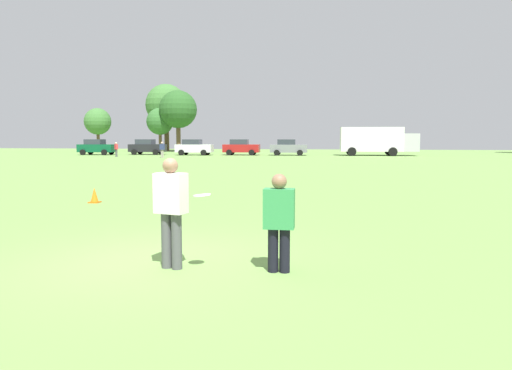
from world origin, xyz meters
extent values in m
plane|color=#6B9347|center=(0.00, 0.00, 0.00)|extent=(148.92, 148.92, 0.00)
cylinder|color=#4C4C51|center=(0.35, -0.35, 0.45)|extent=(0.17, 0.17, 0.89)
cylinder|color=#4C4C51|center=(0.53, -0.39, 0.45)|extent=(0.17, 0.17, 0.89)
cube|color=silver|center=(0.44, -0.37, 1.21)|extent=(0.54, 0.39, 0.63)
sphere|color=#8C664C|center=(0.44, -0.37, 1.64)|extent=(0.24, 0.24, 0.24)
cylinder|color=black|center=(2.24, -0.33, 0.34)|extent=(0.16, 0.16, 0.69)
cylinder|color=black|center=(2.06, -0.33, 0.34)|extent=(0.16, 0.16, 0.69)
cube|color=#338C4C|center=(2.15, -0.33, 0.99)|extent=(0.47, 0.27, 0.61)
sphere|color=#8C664C|center=(2.15, -0.33, 1.41)|extent=(0.23, 0.23, 0.23)
cylinder|color=white|center=(1.01, -0.60, 1.21)|extent=(0.27, 0.27, 0.06)
cube|color=#D8590C|center=(-4.46, 6.69, 0.01)|extent=(0.32, 0.32, 0.03)
cone|color=orange|center=(-4.46, 6.69, 0.26)|extent=(0.24, 0.24, 0.45)
cube|color=#0C4C2D|center=(-23.93, 45.59, 0.78)|extent=(4.25, 1.92, 0.90)
cube|color=#2D333D|center=(-24.18, 45.58, 1.50)|extent=(2.05, 1.70, 0.64)
cylinder|color=black|center=(-22.65, 46.62, 0.33)|extent=(0.67, 0.24, 0.66)
cylinder|color=black|center=(-22.60, 44.63, 0.33)|extent=(0.67, 0.24, 0.66)
cylinder|color=black|center=(-25.26, 46.55, 0.33)|extent=(0.67, 0.24, 0.66)
cylinder|color=black|center=(-25.20, 44.55, 0.33)|extent=(0.67, 0.24, 0.66)
cube|color=black|center=(-18.34, 47.20, 0.78)|extent=(4.25, 1.92, 0.90)
cube|color=#2D333D|center=(-18.59, 47.19, 1.50)|extent=(2.05, 1.70, 0.64)
cylinder|color=black|center=(-17.07, 48.23, 0.33)|extent=(0.67, 0.24, 0.66)
cylinder|color=black|center=(-17.01, 46.24, 0.33)|extent=(0.67, 0.24, 0.66)
cylinder|color=black|center=(-19.67, 48.16, 0.33)|extent=(0.67, 0.24, 0.66)
cylinder|color=black|center=(-19.62, 46.16, 0.33)|extent=(0.67, 0.24, 0.66)
cube|color=silver|center=(-12.36, 46.39, 0.78)|extent=(4.25, 1.92, 0.90)
cube|color=#2D333D|center=(-12.61, 46.39, 1.50)|extent=(2.05, 1.70, 0.64)
cylinder|color=black|center=(-11.09, 47.43, 0.33)|extent=(0.67, 0.24, 0.66)
cylinder|color=black|center=(-11.03, 45.43, 0.33)|extent=(0.67, 0.24, 0.66)
cylinder|color=black|center=(-13.69, 47.35, 0.33)|extent=(0.67, 0.24, 0.66)
cylinder|color=black|center=(-13.63, 45.36, 0.33)|extent=(0.67, 0.24, 0.66)
cube|color=maroon|center=(-7.00, 47.39, 0.78)|extent=(4.25, 1.92, 0.90)
cube|color=#2D333D|center=(-7.25, 47.39, 1.50)|extent=(2.05, 1.70, 0.64)
cylinder|color=black|center=(-5.73, 48.43, 0.33)|extent=(0.67, 0.24, 0.66)
cylinder|color=black|center=(-5.67, 46.43, 0.33)|extent=(0.67, 0.24, 0.66)
cylinder|color=black|center=(-8.33, 48.35, 0.33)|extent=(0.67, 0.24, 0.66)
cylinder|color=black|center=(-8.28, 46.36, 0.33)|extent=(0.67, 0.24, 0.66)
cube|color=slate|center=(-1.52, 47.50, 0.78)|extent=(4.25, 1.92, 0.90)
cube|color=#2D333D|center=(-1.77, 47.49, 1.50)|extent=(2.05, 1.70, 0.64)
cylinder|color=black|center=(-0.25, 48.53, 0.33)|extent=(0.67, 0.24, 0.66)
cylinder|color=black|center=(-0.19, 46.54, 0.33)|extent=(0.67, 0.24, 0.66)
cylinder|color=black|center=(-2.85, 48.46, 0.33)|extent=(0.67, 0.24, 0.66)
cylinder|color=black|center=(-2.79, 46.46, 0.33)|extent=(0.67, 0.24, 0.66)
cube|color=white|center=(7.73, 47.98, 1.83)|extent=(6.87, 2.69, 2.70)
cube|color=#B2B2B7|center=(11.93, 48.10, 1.48)|extent=(1.87, 2.35, 2.00)
cylinder|color=black|center=(9.90, 49.41, 0.48)|extent=(0.97, 0.31, 0.96)
cylinder|color=black|center=(9.98, 46.68, 0.48)|extent=(0.97, 0.31, 0.96)
cylinder|color=black|center=(5.48, 49.29, 0.48)|extent=(0.97, 0.31, 0.96)
cylinder|color=black|center=(5.56, 46.55, 0.48)|extent=(0.97, 0.31, 0.96)
cylinder|color=#4C4C51|center=(-19.31, 40.64, 0.39)|extent=(0.15, 0.15, 0.79)
cylinder|color=#4C4C51|center=(-19.19, 40.53, 0.39)|extent=(0.15, 0.15, 0.79)
cube|color=red|center=(-19.25, 40.59, 1.07)|extent=(0.48, 0.48, 0.56)
sphere|color=beige|center=(-19.25, 40.59, 1.45)|extent=(0.21, 0.21, 0.21)
cylinder|color=gray|center=(-13.69, 38.97, 0.41)|extent=(0.15, 0.15, 0.82)
cylinder|color=gray|center=(-13.53, 38.92, 0.41)|extent=(0.15, 0.15, 0.82)
cube|color=navy|center=(-13.61, 38.94, 1.11)|extent=(0.50, 0.38, 0.58)
sphere|color=#D8AD8C|center=(-13.61, 38.94, 1.51)|extent=(0.22, 0.22, 0.22)
cylinder|color=brown|center=(-30.49, 59.05, 1.36)|extent=(0.45, 0.45, 2.71)
sphere|color=#3D7033|center=(-30.49, 59.05, 4.36)|extent=(3.88, 3.88, 3.88)
cylinder|color=brown|center=(-21.05, 62.11, 2.14)|extent=(0.71, 0.71, 4.29)
sphere|color=#3D7033|center=(-21.05, 62.11, 6.89)|extent=(6.12, 6.12, 6.12)
cylinder|color=brown|center=(-20.93, 58.89, 1.34)|extent=(0.45, 0.45, 2.69)
sphere|color=#33662D|center=(-20.93, 58.89, 4.32)|extent=(3.84, 3.84, 3.84)
cylinder|color=brown|center=(-18.00, 58.23, 1.86)|extent=(0.62, 0.62, 3.72)
sphere|color=#285623|center=(-18.00, 58.23, 5.97)|extent=(5.31, 5.31, 5.31)
camera|label=1|loc=(2.87, -7.58, 2.09)|focal=33.70mm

